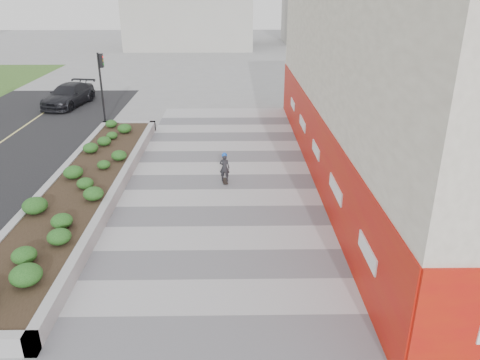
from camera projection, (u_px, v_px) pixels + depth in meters
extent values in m
plane|color=gray|center=(216.00, 301.00, 12.55)|extent=(160.00, 160.00, 0.00)
cube|color=#A8A8AD|center=(219.00, 244.00, 15.31)|extent=(8.00, 36.00, 0.01)
cube|color=#BFB5A3|center=(389.00, 85.00, 19.39)|extent=(6.00, 24.00, 8.00)
cube|color=#B60F0E|center=(314.00, 142.00, 20.32)|extent=(0.12, 24.00, 3.00)
cube|color=#9E9EA0|center=(129.00, 126.00, 26.97)|extent=(3.00, 0.30, 0.55)
cube|color=#9E9EA0|center=(51.00, 188.00, 18.80)|extent=(0.30, 18.00, 0.55)
cube|color=#9E9EA0|center=(118.00, 188.00, 18.83)|extent=(0.30, 18.00, 0.55)
cube|color=#2D2116|center=(85.00, 189.00, 18.82)|extent=(2.40, 17.40, 0.50)
cylinder|color=black|center=(102.00, 89.00, 27.76)|extent=(0.12, 0.12, 4.20)
cube|color=black|center=(101.00, 61.00, 27.12)|extent=(0.18, 0.28, 0.80)
cylinder|color=#595654|center=(234.00, 244.00, 15.32)|extent=(0.44, 0.44, 0.01)
cube|color=black|center=(225.00, 181.00, 20.05)|extent=(0.30, 0.74, 0.02)
imported|color=black|center=(225.00, 168.00, 19.81)|extent=(0.49, 0.37, 1.20)
sphere|color=blue|center=(224.00, 155.00, 19.59)|extent=(0.23, 0.23, 0.23)
imported|color=black|center=(69.00, 95.00, 32.38)|extent=(2.94, 5.37, 1.47)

